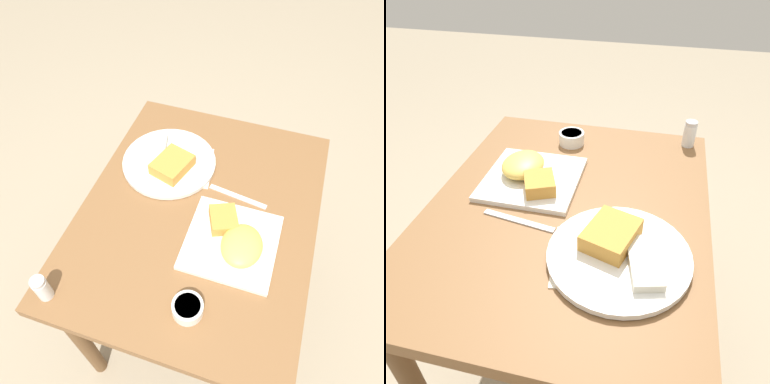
# 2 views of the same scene
# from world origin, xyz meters

# --- Properties ---
(ground_plane) EXTENTS (8.00, 8.00, 0.00)m
(ground_plane) POSITION_xyz_m (0.00, 0.00, 0.00)
(ground_plane) COLOR gray
(dining_table) EXTENTS (0.87, 0.69, 0.70)m
(dining_table) POSITION_xyz_m (0.00, 0.00, 0.60)
(dining_table) COLOR brown
(dining_table) RESTS_ON ground_plane
(menu_card) EXTENTS (0.21, 0.26, 0.00)m
(menu_card) POSITION_xyz_m (0.15, 0.13, 0.71)
(menu_card) COLOR beige
(menu_card) RESTS_ON dining_table
(plate_square_near) EXTENTS (0.25, 0.25, 0.06)m
(plate_square_near) POSITION_xyz_m (-0.08, -0.13, 0.73)
(plate_square_near) COLOR white
(plate_square_near) RESTS_ON dining_table
(plate_oval_far) EXTENTS (0.31, 0.31, 0.05)m
(plate_oval_far) POSITION_xyz_m (0.14, 0.15, 0.72)
(plate_oval_far) COLOR white
(plate_oval_far) RESTS_ON menu_card
(sauce_ramekin) EXTENTS (0.08, 0.08, 0.04)m
(sauce_ramekin) POSITION_xyz_m (-0.30, -0.07, 0.72)
(sauce_ramekin) COLOR white
(sauce_ramekin) RESTS_ON dining_table
(salt_shaker) EXTENTS (0.04, 0.04, 0.08)m
(salt_shaker) POSITION_xyz_m (-0.37, 0.29, 0.74)
(salt_shaker) COLOR white
(salt_shaker) RESTS_ON dining_table
(butter_knife) EXTENTS (0.04, 0.19, 0.00)m
(butter_knife) POSITION_xyz_m (0.09, -0.10, 0.71)
(butter_knife) COLOR silver
(butter_knife) RESTS_ON dining_table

